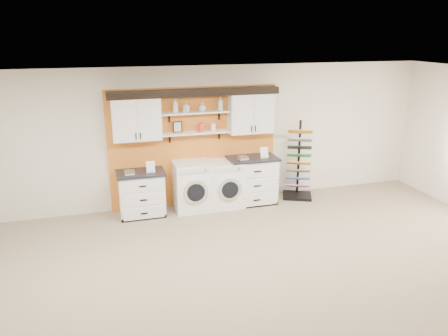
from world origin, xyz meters
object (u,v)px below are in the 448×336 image
object	(u,v)px
sample_rack	(298,173)
dryer	(225,184)
base_cabinet_right	(252,180)
washer	(192,186)
base_cabinet_left	(142,193)

from	to	relation	value
sample_rack	dryer	bearing A→B (deg)	-154.23
base_cabinet_right	washer	size ratio (longest dim) A/B	1.02
washer	sample_rack	size ratio (longest dim) A/B	0.59
dryer	base_cabinet_left	bearing A→B (deg)	179.88
dryer	sample_rack	size ratio (longest dim) A/B	0.57
base_cabinet_left	sample_rack	bearing A→B (deg)	0.57
sample_rack	base_cabinet_left	bearing A→B (deg)	-154.93
dryer	sample_rack	world-z (taller)	sample_rack
dryer	sample_rack	distance (m)	1.64
base_cabinet_right	dryer	bearing A→B (deg)	-179.67
base_cabinet_right	dryer	distance (m)	0.58
washer	dryer	size ratio (longest dim) A/B	1.04
washer	base_cabinet_left	bearing A→B (deg)	179.80
base_cabinet_left	base_cabinet_right	distance (m)	2.26
dryer	base_cabinet_right	bearing A→B (deg)	0.33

